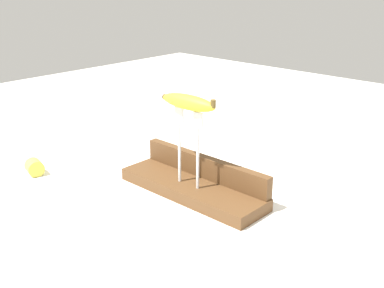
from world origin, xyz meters
name	(u,v)px	position (x,y,z in m)	size (l,w,h in m)	color
ground_plane	(192,194)	(0.00, 0.00, 0.00)	(3.00, 3.00, 0.00)	white
wooden_board	(192,188)	(0.00, 0.00, 0.01)	(0.39, 0.12, 0.03)	brown
board_backstop	(205,167)	(0.00, 0.05, 0.06)	(0.38, 0.02, 0.05)	brown
fork_stand_center	(188,141)	(0.00, -0.01, 0.14)	(0.08, 0.01, 0.19)	silver
banana_raised_center	(188,102)	(0.00, -0.01, 0.23)	(0.16, 0.04, 0.04)	yellow
banana_chunk_near	(34,167)	(-0.39, -0.20, 0.02)	(0.05, 0.05, 0.04)	#DBD147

